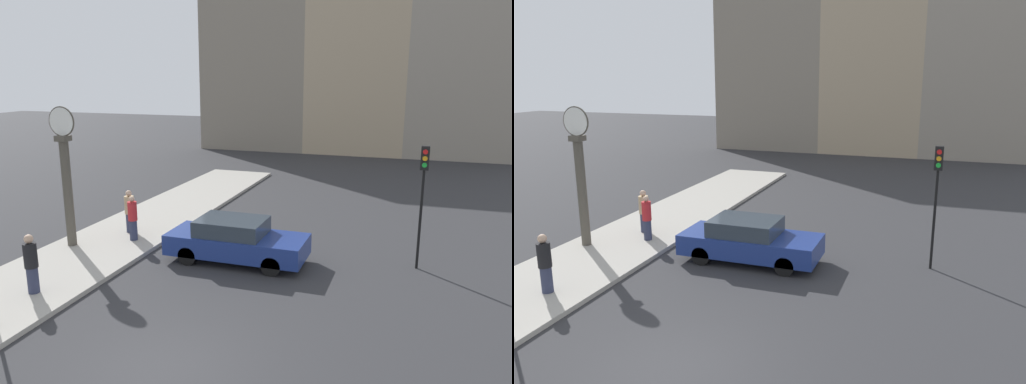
{
  "view_description": "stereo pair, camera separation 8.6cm",
  "coord_description": "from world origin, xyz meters",
  "views": [
    {
      "loc": [
        5.03,
        -8.44,
        6.3
      ],
      "look_at": [
        -0.69,
        8.5,
        2.02
      ],
      "focal_mm": 35.0,
      "sensor_mm": 36.0,
      "label": 1
    },
    {
      "loc": [
        5.12,
        -8.41,
        6.3
      ],
      "look_at": [
        -0.69,
        8.5,
        2.02
      ],
      "focal_mm": 35.0,
      "sensor_mm": 36.0,
      "label": 2
    }
  ],
  "objects": [
    {
      "name": "sidewalk_corner",
      "position": [
        -5.87,
        9.56,
        0.07
      ],
      "size": [
        3.81,
        23.11,
        0.14
      ],
      "primitive_type": "cube",
      "color": "#A39E93",
      "rests_on": "ground_plane"
    },
    {
      "name": "traffic_light_far",
      "position": [
        5.12,
        7.9,
        2.9
      ],
      "size": [
        0.26,
        0.24,
        4.08
      ],
      "color": "black",
      "rests_on": "ground_plane"
    },
    {
      "name": "street_clock",
      "position": [
        -6.92,
        5.85,
        2.65
      ],
      "size": [
        1.05,
        0.43,
        5.04
      ],
      "color": "#4C473D",
      "rests_on": "sidewalk_corner"
    },
    {
      "name": "pedestrian_tan_coat",
      "position": [
        -5.73,
        7.87,
        0.99
      ],
      "size": [
        0.38,
        0.38,
        1.69
      ],
      "color": "#2D334C",
      "rests_on": "sidewalk_corner"
    },
    {
      "name": "pedestrian_red_top",
      "position": [
        -5.08,
        7.07,
        0.99
      ],
      "size": [
        0.34,
        0.34,
        1.7
      ],
      "color": "#2D334C",
      "rests_on": "sidewalk_corner"
    },
    {
      "name": "pedestrian_black_jacket",
      "position": [
        -5.27,
        2.1,
        1.02
      ],
      "size": [
        0.38,
        0.38,
        1.75
      ],
      "color": "#2D334C",
      "rests_on": "sidewalk_corner"
    },
    {
      "name": "ground_plane",
      "position": [
        0.0,
        0.0,
        0.0
      ],
      "size": [
        120.0,
        120.0,
        0.0
      ],
      "primitive_type": "plane",
      "color": "#2D2D30"
    },
    {
      "name": "building_row",
      "position": [
        -0.11,
        32.62,
        7.67
      ],
      "size": [
        25.87,
        5.0,
        16.41
      ],
      "color": "gray",
      "rests_on": "ground_plane"
    },
    {
      "name": "sedan_car",
      "position": [
        -0.77,
        6.61,
        0.75
      ],
      "size": [
        4.74,
        1.89,
        1.5
      ],
      "color": "navy",
      "rests_on": "ground_plane"
    }
  ]
}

